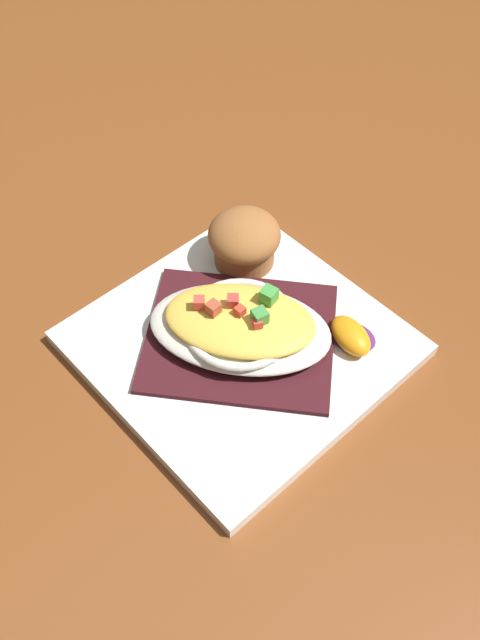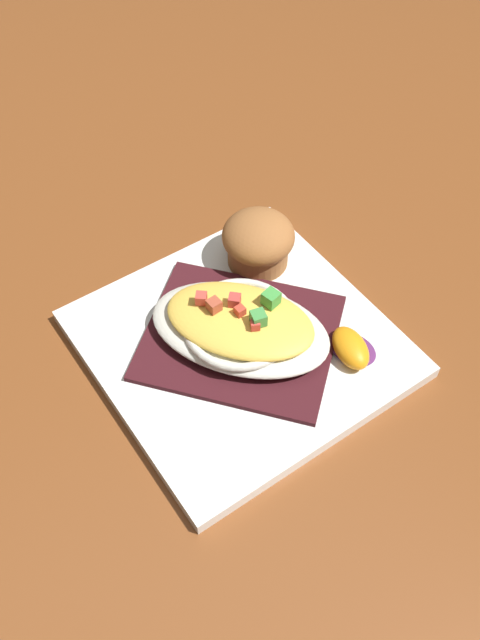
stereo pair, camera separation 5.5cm
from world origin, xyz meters
name	(u,v)px [view 2 (the right image)]	position (x,y,z in m)	size (l,w,h in m)	color
ground_plane	(240,348)	(0.00, 0.00, 0.00)	(2.60, 2.60, 0.00)	brown
square_plate	(240,343)	(0.00, 0.00, 0.01)	(0.27, 0.27, 0.01)	white
folded_napkin	(240,337)	(0.00, 0.00, 0.02)	(0.18, 0.15, 0.01)	#3D141A
gratin_dish	(240,325)	(0.00, 0.00, 0.04)	(0.20, 0.20, 0.05)	silver
muffin	(258,241)	(0.09, -0.06, 0.04)	(0.08, 0.08, 0.06)	#9C6132
orange_garnish	(351,348)	(-0.06, -0.09, 0.02)	(0.06, 0.05, 0.02)	#5A2761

